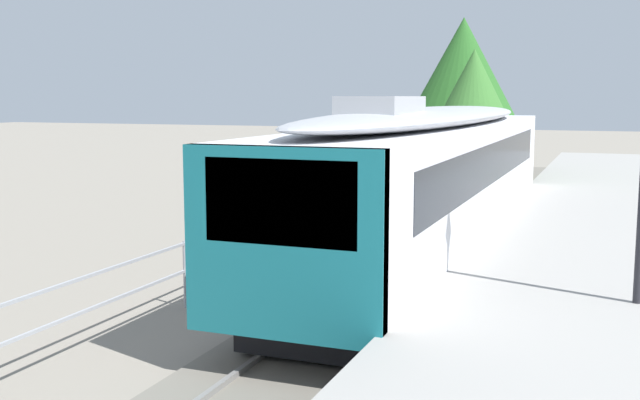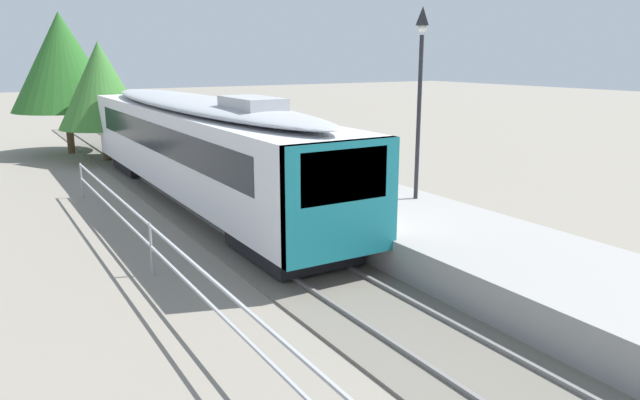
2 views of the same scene
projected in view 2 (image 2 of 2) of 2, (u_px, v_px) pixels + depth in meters
The scene contains 7 objects.
ground_plane at pixel (154, 260), 14.63m from camera, with size 160.00×160.00×0.00m, color gray.
track_rails at pixel (263, 240), 16.12m from camera, with size 3.20×60.00×0.14m.
commuter_train at pixel (198, 142), 19.68m from camera, with size 2.82×18.06×3.74m.
station_platform at pixel (361, 210), 17.65m from camera, with size 3.90×60.00×0.90m, color #999691.
platform_lamp_mid_platform at pixel (421, 68), 16.26m from camera, with size 0.34×0.34×5.35m.
tree_behind_carpark at pixel (101, 85), 27.56m from camera, with size 4.06×4.06×5.62m.
tree_behind_station_far at pixel (63, 62), 29.65m from camera, with size 5.29×5.29×7.11m.
Camera 2 is at (-6.60, 8.00, 4.94)m, focal length 33.03 mm.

